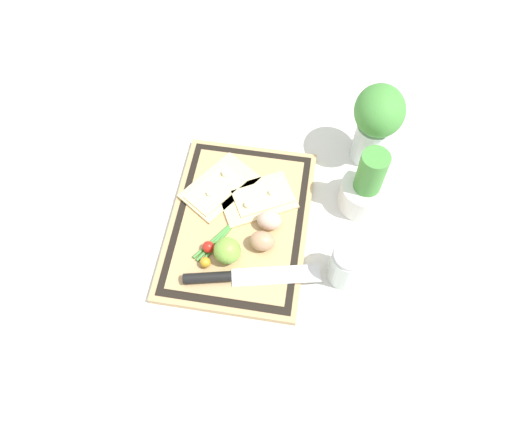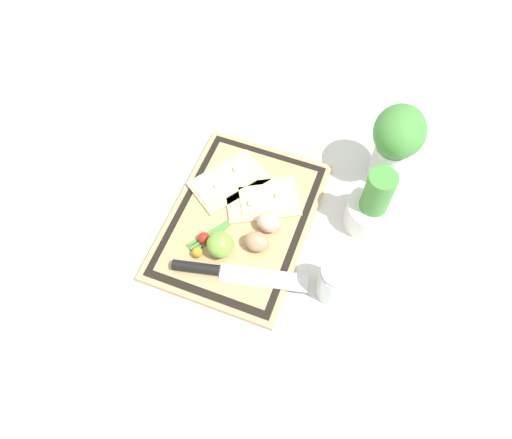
{
  "view_description": "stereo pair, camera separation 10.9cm",
  "coord_description": "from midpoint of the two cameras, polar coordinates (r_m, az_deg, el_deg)",
  "views": [
    {
      "loc": [
        0.53,
        0.12,
        0.99
      ],
      "look_at": [
        0.0,
        0.04,
        0.04
      ],
      "focal_mm": 35.0,
      "sensor_mm": 36.0,
      "label": 1
    },
    {
      "loc": [
        0.51,
        0.23,
        0.99
      ],
      "look_at": [
        0.0,
        0.04,
        0.04
      ],
      "focal_mm": 35.0,
      "sensor_mm": 36.0,
      "label": 2
    }
  ],
  "objects": [
    {
      "name": "herb_pot",
      "position": [
        1.12,
        9.76,
        3.34
      ],
      "size": [
        0.11,
        0.11,
        0.18
      ],
      "color": "white",
      "rests_on": "ground_plane"
    },
    {
      "name": "egg_pink",
      "position": [
        1.08,
        -1.38,
        -0.53
      ],
      "size": [
        0.04,
        0.05,
        0.04
      ],
      "primitive_type": "ellipsoid",
      "color": "beige",
      "rests_on": "cutting_board"
    },
    {
      "name": "lime",
      "position": [
        1.05,
        -6.29,
        -3.83
      ],
      "size": [
        0.06,
        0.06,
        0.06
      ],
      "primitive_type": "sphere",
      "color": "#7FB742",
      "rests_on": "cutting_board"
    },
    {
      "name": "cutting_board",
      "position": [
        1.12,
        -4.72,
        -0.66
      ],
      "size": [
        0.43,
        0.31,
        0.02
      ],
      "color": "tan",
      "rests_on": "ground_plane"
    },
    {
      "name": "cherry_tomato_red",
      "position": [
        1.07,
        -8.37,
        -3.39
      ],
      "size": [
        0.03,
        0.03,
        0.03
      ],
      "primitive_type": "sphere",
      "color": "red",
      "rests_on": "cutting_board"
    },
    {
      "name": "ground_plane",
      "position": [
        1.13,
        -4.68,
        -0.9
      ],
      "size": [
        6.0,
        6.0,
        0.0
      ],
      "primitive_type": "plane",
      "color": "silver"
    },
    {
      "name": "cherry_tomato_yellow",
      "position": [
        1.06,
        -8.76,
        -5.14
      ],
      "size": [
        0.02,
        0.02,
        0.02
      ],
      "primitive_type": "sphere",
      "color": "gold",
      "rests_on": "cutting_board"
    },
    {
      "name": "herb_glass",
      "position": [
        1.15,
        10.97,
        10.81
      ],
      "size": [
        0.13,
        0.11,
        0.21
      ],
      "color": "silver",
      "rests_on": "ground_plane"
    },
    {
      "name": "scallion_bunch",
      "position": [
        1.11,
        -4.81,
        0.13
      ],
      "size": [
        0.26,
        0.17,
        0.01
      ],
      "color": "#47933D",
      "rests_on": "cutting_board"
    },
    {
      "name": "pizza_slice_far",
      "position": [
        1.13,
        -2.46,
        2.18
      ],
      "size": [
        0.17,
        0.19,
        0.02
      ],
      "color": "beige",
      "rests_on": "cutting_board"
    },
    {
      "name": "pizza_slice_near",
      "position": [
        1.16,
        -6.95,
        3.46
      ],
      "size": [
        0.2,
        0.18,
        0.02
      ],
      "color": "beige",
      "rests_on": "cutting_board"
    },
    {
      "name": "knife",
      "position": [
        1.05,
        -6.08,
        -6.81
      ],
      "size": [
        0.09,
        0.29,
        0.02
      ],
      "color": "silver",
      "rests_on": "cutting_board"
    },
    {
      "name": "egg_brown",
      "position": [
        1.06,
        -2.23,
        -2.74
      ],
      "size": [
        0.04,
        0.05,
        0.04
      ],
      "primitive_type": "ellipsoid",
      "color": "tan",
      "rests_on": "cutting_board"
    },
    {
      "name": "sauce_jar",
      "position": [
        1.04,
        7.39,
        -5.59
      ],
      "size": [
        0.07,
        0.07,
        0.1
      ],
      "color": "silver",
      "rests_on": "ground_plane"
    }
  ]
}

